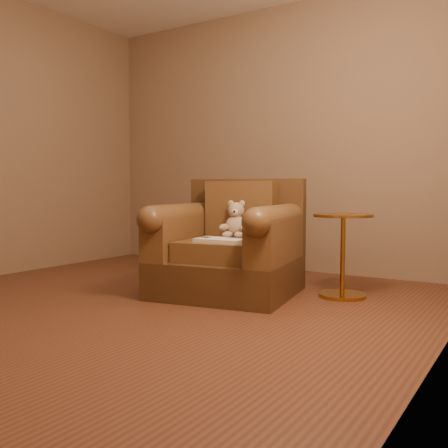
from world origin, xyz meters
The scene contains 6 objects.
floor centered at (0.00, 0.00, 0.00)m, with size 4.00×4.00×0.00m, color brown.
room centered at (0.00, 0.00, 1.71)m, with size 4.02×4.02×2.71m.
armchair centered at (0.32, 0.66, 0.36)m, with size 1.17×1.13×0.92m.
teddy_bear centered at (0.32, 0.75, 0.56)m, with size 0.23×0.26×0.31m.
guidebook centered at (0.41, 0.40, 0.45)m, with size 0.36×0.22×0.03m.
side_table centered at (1.13, 1.01, 0.35)m, with size 0.46×0.46×0.64m.
Camera 1 is at (2.41, -2.69, 0.83)m, focal length 40.00 mm.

